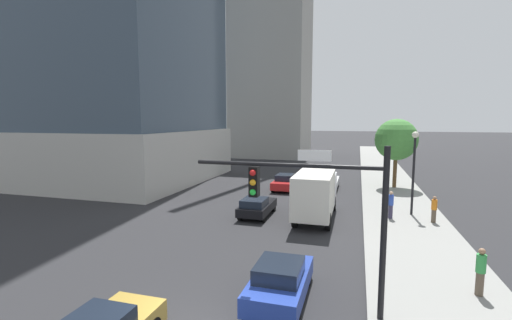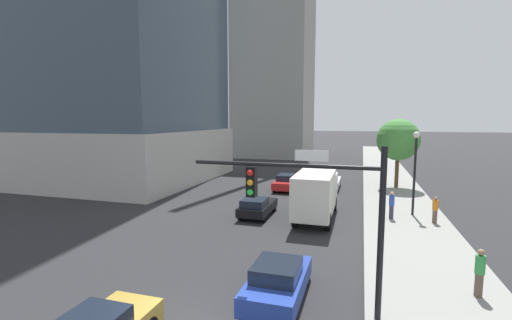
% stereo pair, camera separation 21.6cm
% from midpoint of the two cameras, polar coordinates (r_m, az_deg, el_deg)
% --- Properties ---
extents(sidewalk, '(5.29, 120.00, 0.15)m').
position_cam_midpoint_polar(sidewalk, '(29.76, 21.88, -6.60)').
color(sidewalk, gray).
rests_on(sidewalk, ground).
extents(construction_building, '(13.42, 26.61, 41.76)m').
position_cam_midpoint_polar(construction_building, '(65.59, 2.60, 17.59)').
color(construction_building, '#9E9B93').
rests_on(construction_building, ground).
extents(traffic_light_pole, '(6.53, 0.48, 5.67)m').
position_cam_midpoint_polar(traffic_light_pole, '(11.82, 9.53, -6.29)').
color(traffic_light_pole, black).
rests_on(traffic_light_pole, sidewalk).
extents(street_lamp, '(0.44, 0.44, 5.69)m').
position_cam_midpoint_polar(street_lamp, '(25.86, 24.18, -0.07)').
color(street_lamp, black).
rests_on(street_lamp, sidewalk).
extents(street_tree, '(3.94, 3.94, 6.56)m').
position_cam_midpoint_polar(street_tree, '(35.76, 21.77, 3.08)').
color(street_tree, brown).
rests_on(street_tree, sidewalk).
extents(car_red, '(1.83, 4.01, 1.47)m').
position_cam_midpoint_polar(car_red, '(33.18, 4.50, -3.64)').
color(car_red, red).
rests_on(car_red, ground).
extents(car_white, '(1.77, 4.24, 1.43)m').
position_cam_midpoint_polar(car_white, '(34.25, 11.59, -3.47)').
color(car_white, silver).
rests_on(car_white, ground).
extents(car_blue, '(1.90, 4.17, 1.50)m').
position_cam_midpoint_polar(car_blue, '(13.61, 3.48, -19.09)').
color(car_blue, '#233D9E').
rests_on(car_blue, ground).
extents(car_black, '(1.84, 4.04, 1.36)m').
position_cam_midpoint_polar(car_black, '(24.22, -0.14, -7.58)').
color(car_black, black).
rests_on(car_black, ground).
extents(box_truck, '(2.31, 6.87, 3.24)m').
position_cam_midpoint_polar(box_truck, '(23.55, 9.46, -5.26)').
color(box_truck, silver).
rests_on(box_truck, ground).
extents(pedestrian_blue_shirt, '(0.34, 0.34, 1.81)m').
position_cam_midpoint_polar(pedestrian_blue_shirt, '(24.74, 20.91, -6.80)').
color(pedestrian_blue_shirt, '#38334C').
rests_on(pedestrian_blue_shirt, sidewalk).
extents(pedestrian_green_shirt, '(0.34, 0.34, 1.81)m').
position_cam_midpoint_polar(pedestrian_green_shirt, '(15.78, 32.46, -15.08)').
color(pedestrian_green_shirt, brown).
rests_on(pedestrian_green_shirt, sidewalk).
extents(pedestrian_orange_shirt, '(0.34, 0.34, 1.70)m').
position_cam_midpoint_polar(pedestrian_orange_shirt, '(24.87, 26.85, -7.17)').
color(pedestrian_orange_shirt, brown).
rests_on(pedestrian_orange_shirt, sidewalk).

